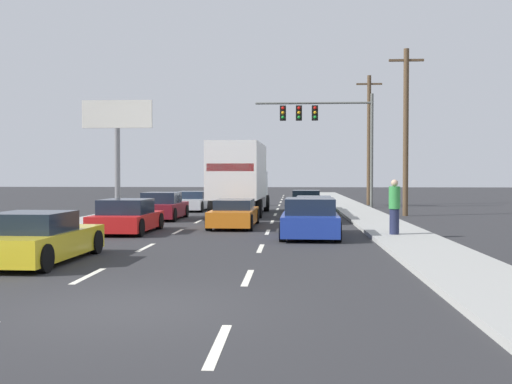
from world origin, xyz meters
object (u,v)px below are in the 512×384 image
car_gray (314,210)px  utility_pole_far (369,138)px  utility_pole_mid (406,130)px  car_silver (193,202)px  traffic_signal_mast (319,121)px  pedestrian_mid_block (394,207)px  car_yellow (37,239)px  car_red (127,217)px  car_blue (310,219)px  car_orange (234,214)px  car_maroon (162,207)px  box_truck (240,175)px  roadside_billboard (117,129)px  car_green (306,201)px

car_gray → utility_pole_far: 16.23m
utility_pole_mid → car_silver: bearing=161.0°
traffic_signal_mast → pedestrian_mid_block: traffic_signal_mast is taller
utility_pole_mid → utility_pole_far: size_ratio=0.95×
car_silver → car_yellow: car_yellow is taller
traffic_signal_mast → utility_pole_mid: utility_pole_mid is taller
car_red → car_gray: (7.15, 6.07, -0.04)m
car_yellow → car_blue: size_ratio=0.97×
car_orange → pedestrian_mid_block: size_ratio=2.49×
car_maroon → traffic_signal_mast: 14.58m
box_truck → roadside_billboard: size_ratio=1.21×
car_red → utility_pole_mid: bearing=39.3°
utility_pole_mid → car_red: bearing=-140.7°
utility_pole_far → pedestrian_mid_block: bearing=-95.0°
pedestrian_mid_block → car_yellow: bearing=-147.7°
utility_pole_far → utility_pole_mid: bearing=-87.5°
pedestrian_mid_block → car_red: bearing=171.3°
car_silver → car_yellow: 21.57m
car_red → car_green: bearing=63.7°
car_blue → traffic_signal_mast: bearing=86.5°
roadside_billboard → traffic_signal_mast: bearing=2.0°
car_blue → roadside_billboard: (-12.20, 18.43, 4.54)m
car_maroon → car_orange: size_ratio=0.88×
car_red → car_yellow: 7.60m
car_silver → box_truck: (3.23, -4.21, 1.61)m
car_blue → car_gray: bearing=86.9°
car_orange → car_yellow: bearing=-110.6°
car_green → car_gray: car_green is taller
car_gray → traffic_signal_mast: (0.76, 11.67, 5.12)m
car_green → car_blue: size_ratio=0.99×
car_orange → car_blue: bearing=-52.0°
box_truck → car_blue: 11.52m
utility_pole_far → car_orange: bearing=-112.9°
car_red → car_blue: car_blue is taller
car_silver → car_gray: (7.01, -7.89, -0.00)m
car_maroon → car_green: bearing=46.4°
box_truck → pedestrian_mid_block: box_truck is taller
car_yellow → box_truck: (3.48, 17.36, 1.58)m
car_silver → utility_pole_far: 14.11m
car_orange → traffic_signal_mast: traffic_signal_mast is taller
car_silver → car_red: (-0.13, -13.96, 0.04)m
car_red → roadside_billboard: size_ratio=0.57×
utility_pole_far → car_maroon: bearing=-128.9°
car_red → car_green: (6.97, 14.11, -0.02)m
car_blue → utility_pole_mid: size_ratio=0.51×
car_yellow → traffic_signal_mast: (8.02, 25.34, 5.09)m
car_yellow → roadside_billboard: (-5.32, 24.89, 4.60)m
car_maroon → pedestrian_mid_block: bearing=-39.9°
car_gray → traffic_signal_mast: traffic_signal_mast is taller
car_maroon → car_red: car_maroon is taller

